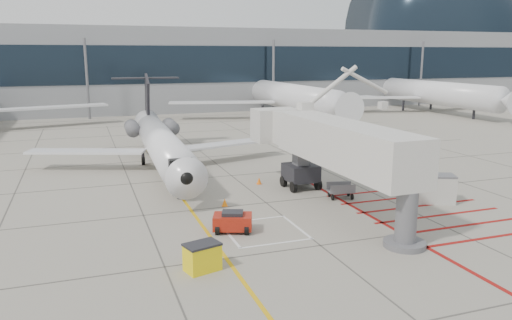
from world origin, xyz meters
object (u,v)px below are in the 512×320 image
object	(u,v)px
spill_bin	(202,257)
jet_bridge	(343,153)
pushback_tug	(233,221)
regional_jet	(164,130)

from	to	relation	value
spill_bin	jet_bridge	bearing A→B (deg)	13.04
jet_bridge	spill_bin	xyz separation A→B (m)	(-10.27, -5.73, -3.06)
jet_bridge	pushback_tug	world-z (taller)	jet_bridge
pushback_tug	jet_bridge	bearing A→B (deg)	30.09
regional_jet	pushback_tug	xyz separation A→B (m)	(1.38, -14.06, -3.13)
pushback_tug	regional_jet	bearing A→B (deg)	115.78
jet_bridge	pushback_tug	bearing A→B (deg)	-171.42
jet_bridge	pushback_tug	xyz separation A→B (m)	(-7.51, -1.31, -3.10)
jet_bridge	spill_bin	distance (m)	12.15
jet_bridge	pushback_tug	size ratio (longest dim) A/B	8.79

